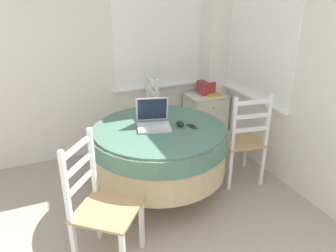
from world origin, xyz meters
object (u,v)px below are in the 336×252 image
at_px(round_dining_table, 159,146).
at_px(laptop, 153,121).
at_px(dining_chair_camera_near, 101,207).
at_px(dining_chair_near_right_window, 242,141).
at_px(storage_box, 206,87).
at_px(computer_mouse, 180,124).
at_px(dining_chair_near_back_window, 142,120).
at_px(cell_phone, 192,126).
at_px(corner_cabinet, 205,118).
at_px(book_on_cabinet, 212,94).

distance_m(round_dining_table, laptop, 0.25).
relative_size(round_dining_table, dining_chair_camera_near, 1.27).
height_order(dining_chair_near_right_window, storage_box, dining_chair_near_right_window).
bearing_deg(dining_chair_near_right_window, computer_mouse, 179.44).
bearing_deg(dining_chair_near_right_window, storage_box, 82.54).
height_order(dining_chair_near_back_window, dining_chair_camera_near, same).
relative_size(cell_phone, corner_cabinet, 0.19).
relative_size(computer_mouse, dining_chair_near_back_window, 0.10).
distance_m(round_dining_table, computer_mouse, 0.29).
bearing_deg(storage_box, laptop, -139.14).
relative_size(corner_cabinet, book_on_cabinet, 3.52).
height_order(computer_mouse, cell_phone, computer_mouse).
xyz_separation_m(laptop, dining_chair_near_back_window, (0.16, 0.84, -0.33)).
bearing_deg(book_on_cabinet, cell_phone, -128.53).
relative_size(corner_cabinet, storage_box, 3.67).
xyz_separation_m(laptop, dining_chair_near_right_window, (0.93, -0.11, -0.33)).
bearing_deg(dining_chair_near_back_window, cell_phone, -81.00).
height_order(dining_chair_near_back_window, book_on_cabinet, dining_chair_near_back_window).
height_order(cell_phone, corner_cabinet, cell_phone).
distance_m(round_dining_table, dining_chair_camera_near, 0.91).
xyz_separation_m(corner_cabinet, storage_box, (0.01, 0.02, 0.41)).
bearing_deg(laptop, round_dining_table, -47.97).
bearing_deg(computer_mouse, cell_phone, -28.64).
bearing_deg(round_dining_table, book_on_cabinet, 39.60).
relative_size(round_dining_table, cell_phone, 10.21).
height_order(laptop, book_on_cabinet, laptop).
xyz_separation_m(laptop, dining_chair_camera_near, (-0.64, -0.63, -0.33)).
xyz_separation_m(laptop, book_on_cabinet, (1.11, 0.84, -0.13)).
height_order(computer_mouse, book_on_cabinet, computer_mouse).
relative_size(dining_chair_near_right_window, book_on_cabinet, 5.32).
bearing_deg(computer_mouse, corner_cabinet, 50.09).
xyz_separation_m(dining_chair_near_back_window, dining_chair_camera_near, (-0.81, -1.47, 0.00)).
distance_m(round_dining_table, cell_phone, 0.36).
height_order(dining_chair_camera_near, corner_cabinet, dining_chair_camera_near).
xyz_separation_m(dining_chair_near_back_window, corner_cabinet, (0.89, 0.05, -0.14)).
bearing_deg(dining_chair_near_right_window, dining_chair_camera_near, -161.53).
height_order(laptop, corner_cabinet, laptop).
bearing_deg(corner_cabinet, dining_chair_near_right_window, -97.35).
bearing_deg(cell_phone, laptop, 154.66).
height_order(dining_chair_near_back_window, corner_cabinet, dining_chair_near_back_window).
bearing_deg(laptop, computer_mouse, -23.87).
xyz_separation_m(dining_chair_near_right_window, storage_box, (0.13, 1.02, 0.27)).
distance_m(computer_mouse, corner_cabinet, 1.37).
bearing_deg(round_dining_table, laptop, 132.03).
distance_m(laptop, dining_chair_near_right_window, 0.99).
height_order(round_dining_table, laptop, laptop).
relative_size(dining_chair_near_back_window, dining_chair_near_right_window, 1.00).
distance_m(dining_chair_near_right_window, book_on_cabinet, 0.99).
distance_m(laptop, storage_box, 1.40).
height_order(corner_cabinet, book_on_cabinet, book_on_cabinet).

